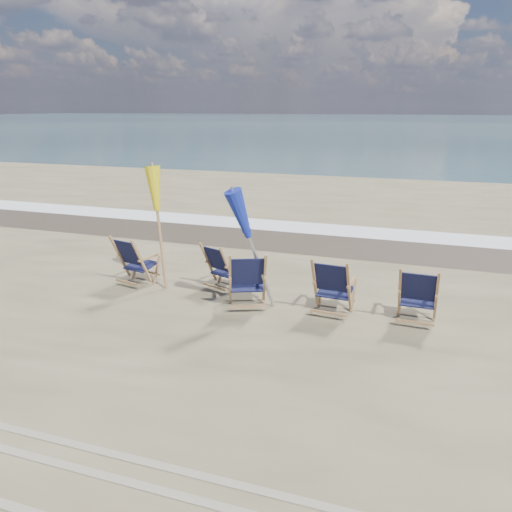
# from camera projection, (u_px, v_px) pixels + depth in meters

# --- Properties ---
(ocean) EXTENTS (400.00, 400.00, 0.00)m
(ocean) POSITION_uv_depth(u_px,v_px,m) (419.00, 121.00, 123.25)
(ocean) COLOR #3A5961
(ocean) RESTS_ON ground
(surf_foam) EXTENTS (200.00, 1.40, 0.01)m
(surf_foam) POSITION_uv_depth(u_px,v_px,m) (323.00, 229.00, 14.65)
(surf_foam) COLOR silver
(surf_foam) RESTS_ON ground
(wet_sand_strip) EXTENTS (200.00, 2.60, 0.00)m
(wet_sand_strip) POSITION_uv_depth(u_px,v_px,m) (311.00, 241.00, 13.29)
(wet_sand_strip) COLOR #42362A
(wet_sand_strip) RESTS_ON ground
(tire_tracks) EXTENTS (80.00, 1.30, 0.01)m
(tire_tracks) POSITION_uv_depth(u_px,v_px,m) (81.00, 497.00, 4.58)
(tire_tracks) COLOR gray
(tire_tracks) RESTS_ON ground
(beach_chair_0) EXTENTS (0.82, 0.88, 1.04)m
(beach_chair_0) POSITION_uv_depth(u_px,v_px,m) (141.00, 263.00, 9.70)
(beach_chair_0) COLOR #111434
(beach_chair_0) RESTS_ON ground
(beach_chair_1) EXTENTS (0.82, 0.86, 0.95)m
(beach_chair_1) POSITION_uv_depth(u_px,v_px,m) (228.00, 269.00, 9.48)
(beach_chair_1) COLOR #111434
(beach_chair_1) RESTS_ON ground
(beach_chair_2) EXTENTS (0.93, 0.98, 1.08)m
(beach_chair_2) POSITION_uv_depth(u_px,v_px,m) (265.00, 281.00, 8.69)
(beach_chair_2) COLOR #111434
(beach_chair_2) RESTS_ON ground
(beach_chair_3) EXTENTS (0.73, 0.81, 1.05)m
(beach_chair_3) POSITION_uv_depth(u_px,v_px,m) (349.00, 290.00, 8.29)
(beach_chair_3) COLOR #111434
(beach_chair_3) RESTS_ON ground
(beach_chair_4) EXTENTS (0.68, 0.76, 1.02)m
(beach_chair_4) POSITION_uv_depth(u_px,v_px,m) (436.00, 299.00, 7.94)
(beach_chair_4) COLOR #111434
(beach_chair_4) RESTS_ON ground
(umbrella_yellow) EXTENTS (0.30, 0.30, 2.37)m
(umbrella_yellow) POSITION_uv_depth(u_px,v_px,m) (158.00, 195.00, 9.45)
(umbrella_yellow) COLOR #9E7247
(umbrella_yellow) RESTS_ON ground
(umbrella_blue) EXTENTS (0.30, 0.30, 2.27)m
(umbrella_blue) POSITION_uv_depth(u_px,v_px,m) (256.00, 214.00, 8.31)
(umbrella_blue) COLOR #A5A5AD
(umbrella_blue) RESTS_ON ground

